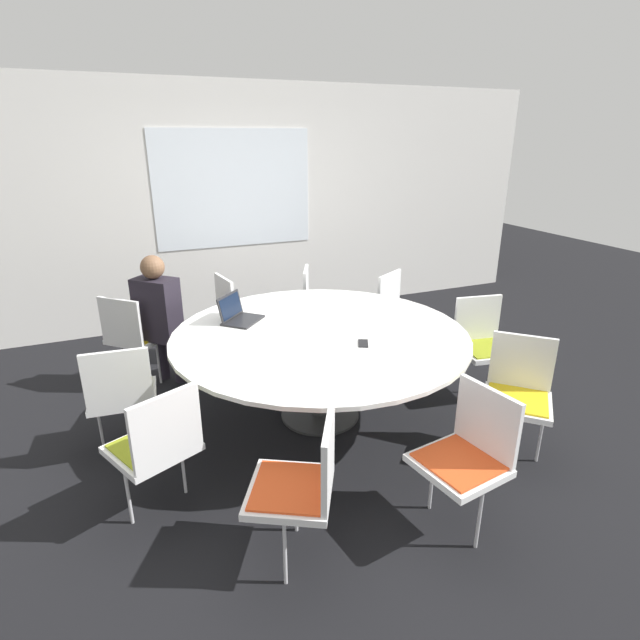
% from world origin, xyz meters
% --- Properties ---
extents(ground_plane, '(16.00, 16.00, 0.00)m').
position_xyz_m(ground_plane, '(0.00, 0.00, 0.00)').
color(ground_plane, black).
extents(wall_back, '(8.00, 0.07, 2.70)m').
position_xyz_m(wall_back, '(0.00, 2.55, 1.35)').
color(wall_back, silver).
rests_on(wall_back, ground_plane).
extents(conference_table, '(2.24, 2.24, 0.72)m').
position_xyz_m(conference_table, '(0.00, 0.00, 0.65)').
color(conference_table, '#333333').
rests_on(conference_table, ground_plane).
extents(chair_0, '(0.61, 0.61, 0.84)m').
position_xyz_m(chair_0, '(-1.30, 1.16, 0.50)').
color(chair_0, white).
rests_on(chair_0, ground_plane).
extents(chair_1, '(0.48, 0.46, 0.84)m').
position_xyz_m(chair_1, '(-1.44, 0.06, 0.50)').
color(chair_1, white).
rests_on(chair_1, ground_plane).
extents(chair_2, '(0.57, 0.57, 0.84)m').
position_xyz_m(chair_2, '(-1.28, -0.66, 0.50)').
color(chair_2, white).
rests_on(chair_2, ground_plane).
extents(chair_3, '(0.58, 0.59, 0.84)m').
position_xyz_m(chair_3, '(-0.64, -1.29, 0.50)').
color(chair_3, white).
rests_on(chair_3, ground_plane).
extents(chair_4, '(0.48, 0.50, 0.84)m').
position_xyz_m(chair_4, '(0.29, -1.41, 0.50)').
color(chair_4, white).
rests_on(chair_4, ground_plane).
extents(chair_5, '(0.61, 0.61, 0.84)m').
position_xyz_m(chair_5, '(1.07, -0.97, 0.50)').
color(chair_5, white).
rests_on(chair_5, ground_plane).
extents(chair_6, '(0.50, 0.49, 0.84)m').
position_xyz_m(chair_6, '(1.43, -0.17, 0.50)').
color(chair_6, white).
rests_on(chair_6, ground_plane).
extents(chair_7, '(0.59, 0.59, 0.84)m').
position_xyz_m(chair_7, '(1.20, 0.80, 0.50)').
color(chair_7, white).
rests_on(chair_7, ground_plane).
extents(chair_8, '(0.57, 0.58, 0.84)m').
position_xyz_m(chair_8, '(0.54, 1.34, 0.50)').
color(chair_8, white).
rests_on(chair_8, ground_plane).
extents(chair_9, '(0.48, 0.50, 0.84)m').
position_xyz_m(chair_9, '(-0.30, 1.41, 0.50)').
color(chair_9, white).
rests_on(chair_9, ground_plane).
extents(person_0, '(0.41, 0.41, 1.19)m').
position_xyz_m(person_0, '(-1.07, 1.05, 0.69)').
color(person_0, '#231E28').
rests_on(person_0, ground_plane).
extents(laptop, '(0.40, 0.40, 0.21)m').
position_xyz_m(laptop, '(-0.51, 0.49, 0.77)').
color(laptop, '#232326').
rests_on(laptop, conference_table).
extents(cell_phone, '(0.12, 0.16, 0.01)m').
position_xyz_m(cell_phone, '(0.20, -0.33, 0.73)').
color(cell_phone, black).
rests_on(cell_phone, conference_table).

